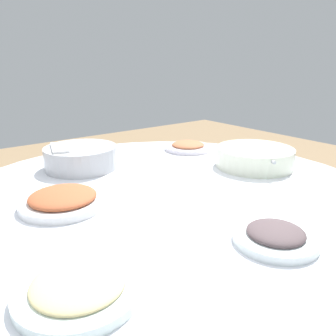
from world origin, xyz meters
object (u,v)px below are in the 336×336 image
object	(u,v)px
soup_bowl	(255,158)
dish_eggplant	(275,236)
rice_bowl	(81,157)
dish_tofu_braise	(188,146)
dish_stirfry	(63,200)
round_dining_table	(167,224)
dish_noodles	(79,286)

from	to	relation	value
soup_bowl	dish_eggplant	distance (m)	0.57
rice_bowl	soup_bowl	size ratio (longest dim) A/B	0.93
soup_bowl	dish_tofu_braise	xyz separation A→B (m)	(0.04, -0.35, -0.02)
soup_bowl	dish_stirfry	xyz separation A→B (m)	(0.72, -0.09, -0.01)
soup_bowl	round_dining_table	bearing A→B (deg)	1.87
round_dining_table	soup_bowl	bearing A→B (deg)	-178.13
dish_eggplant	dish_noodles	distance (m)	0.44
dish_stirfry	dish_noodles	bearing A→B (deg)	72.79
soup_bowl	dish_tofu_braise	distance (m)	0.35
soup_bowl	rice_bowl	bearing A→B (deg)	-35.89
round_dining_table	dish_tofu_braise	size ratio (longest dim) A/B	6.61
soup_bowl	dish_stirfry	distance (m)	0.73
dish_stirfry	dish_tofu_braise	size ratio (longest dim) A/B	1.14
dish_stirfry	dish_noodles	distance (m)	0.40
dish_eggplant	rice_bowl	bearing A→B (deg)	-81.35
dish_stirfry	dish_tofu_braise	world-z (taller)	dish_stirfry
round_dining_table	rice_bowl	size ratio (longest dim) A/B	5.12
dish_eggplant	dish_stirfry	xyz separation A→B (m)	(0.31, -0.48, 0.00)
dish_eggplant	dish_tofu_braise	world-z (taller)	same
round_dining_table	dish_tofu_braise	bearing A→B (deg)	-137.69
dish_noodles	dish_tofu_braise	xyz separation A→B (m)	(-0.80, -0.63, 0.00)
dish_eggplant	dish_stirfry	size ratio (longest dim) A/B	0.80
round_dining_table	soup_bowl	xyz separation A→B (m)	(-0.43, -0.01, 0.14)
round_dining_table	soup_bowl	world-z (taller)	soup_bowl
dish_tofu_braise	rice_bowl	bearing A→B (deg)	-4.93
rice_bowl	dish_tofu_braise	xyz separation A→B (m)	(-0.50, 0.04, -0.03)
dish_stirfry	rice_bowl	bearing A→B (deg)	-121.96
dish_eggplant	dish_noodles	bearing A→B (deg)	-13.73
dish_eggplant	dish_stirfry	world-z (taller)	dish_stirfry
rice_bowl	soup_bowl	world-z (taller)	rice_bowl
dish_tofu_braise	dish_eggplant	bearing A→B (deg)	62.86
dish_tofu_braise	dish_noodles	bearing A→B (deg)	38.39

